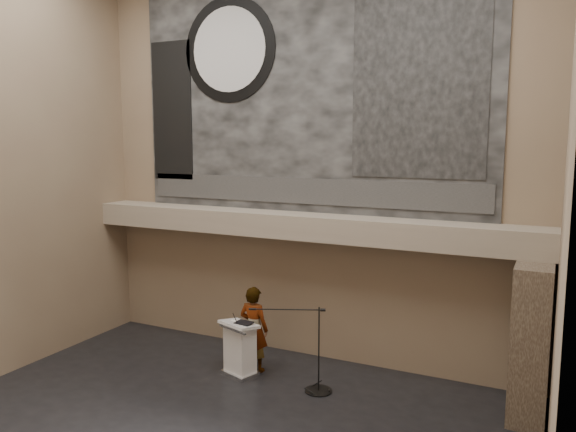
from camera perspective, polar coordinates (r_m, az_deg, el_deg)
The scene contains 17 objects.
wall_back at distance 12.02m, azimuth 1.68°, elevation 5.44°, with size 10.00×0.02×8.50m, color #7B644E.
wall_right at distance 6.96m, azimuth 26.40°, elevation 2.82°, with size 0.02×8.00×8.50m, color #7B644E.
soffit at distance 11.78m, azimuth 0.85°, elevation -0.96°, with size 10.00×0.80×0.50m, color gray.
sprinkler_left at distance 12.54m, azimuth -5.88°, elevation -1.76°, with size 0.04×0.04×0.06m, color #B2893D.
sprinkler_right at distance 11.12m, azimuth 9.65°, elevation -3.07°, with size 0.04×0.04×0.06m, color #B2893D.
banner at distance 12.02m, azimuth 1.65°, elevation 12.36°, with size 8.00×0.05×5.00m, color black.
banner_text_strip at distance 12.00m, azimuth 1.53°, elevation 2.56°, with size 7.76×0.02×0.55m, color #303030.
banner_clock_rim at distance 12.94m, azimuth -6.00°, elevation 16.46°, with size 2.30×2.30×0.02m, color black.
banner_clock_face at distance 12.92m, azimuth -6.05°, elevation 16.47°, with size 1.84×1.84×0.02m, color silver.
banner_building_print at distance 11.21m, azimuth 13.10°, elevation 12.99°, with size 2.60×0.02×3.60m, color black.
banner_brick_print at distance 13.72m, azimuth -11.69°, elevation 10.39°, with size 1.10×0.02×3.20m, color black.
stone_pier at distance 10.66m, azimuth 23.45°, elevation -11.47°, with size 0.60×1.40×2.70m, color #45362A.
lectern at distance 11.68m, azimuth -4.91°, elevation -13.28°, with size 0.87×0.73×1.14m.
binder at distance 11.40m, azimuth -4.51°, elevation -10.79°, with size 0.33×0.26×0.04m, color black.
papers at distance 11.52m, azimuth -5.72°, elevation -10.69°, with size 0.20×0.27×0.01m, color white.
speaker_person at distance 11.77m, azimuth -3.49°, elevation -11.36°, with size 0.65×0.42×1.77m, color white.
mic_stand at distance 11.07m, azimuth 2.86°, elevation -16.12°, with size 1.47×0.80×1.65m.
Camera 1 is at (4.95, -6.94, 4.77)m, focal length 35.00 mm.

